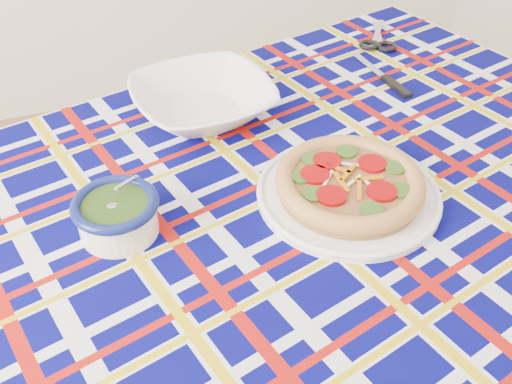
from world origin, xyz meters
name	(u,v)px	position (x,y,z in m)	size (l,w,h in m)	color
dining_table	(259,259)	(0.00, 0.05, 0.74)	(1.97, 1.49, 0.82)	brown
tablecloth	(259,248)	(0.00, 0.05, 0.77)	(1.79, 1.13, 0.12)	#040452
main_focaccia_plate	(349,183)	(0.18, 0.06, 0.86)	(0.34, 0.34, 0.07)	brown
pesto_bowl	(117,213)	(-0.22, 0.11, 0.87)	(0.14, 0.14, 0.09)	#1A310D
serving_bowl	(203,100)	(0.02, 0.42, 0.87)	(0.30, 0.30, 0.07)	white
table_knife	(370,66)	(0.47, 0.48, 0.83)	(0.26, 0.02, 0.01)	silver
kitchen_scissors	(378,32)	(0.58, 0.64, 0.84)	(0.22, 0.10, 0.02)	silver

